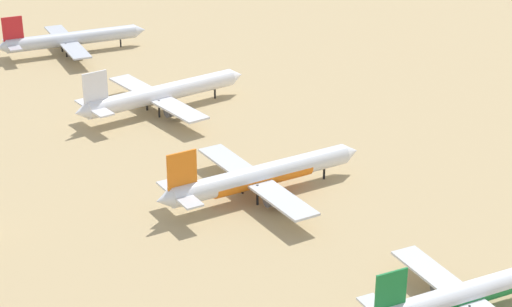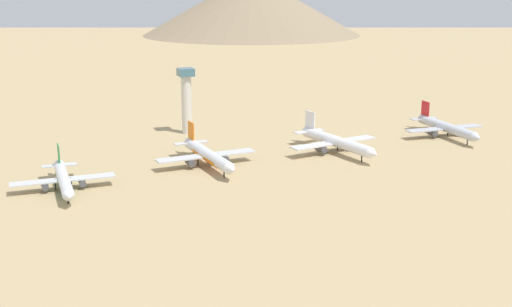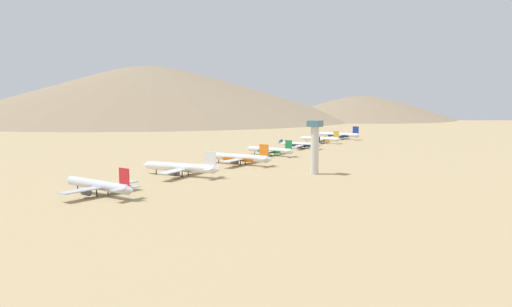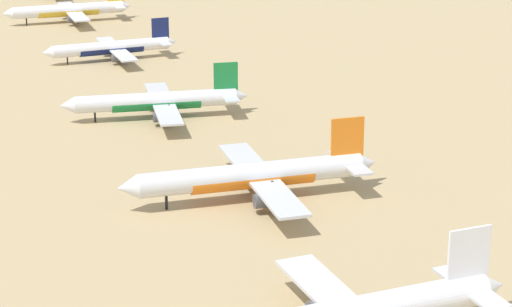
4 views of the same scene
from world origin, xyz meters
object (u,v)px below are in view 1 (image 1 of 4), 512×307
(parked_jet_5, at_px, (161,94))
(parked_jet_6, at_px, (71,39))
(parked_jet_4, at_px, (260,176))
(parked_jet_3, at_px, (470,293))

(parked_jet_5, xyz_separation_m, parked_jet_6, (-6.89, 61.62, -0.29))
(parked_jet_4, height_order, parked_jet_5, parked_jet_5)
(parked_jet_3, height_order, parked_jet_6, parked_jet_6)
(parked_jet_3, bearing_deg, parked_jet_6, 96.12)
(parked_jet_5, bearing_deg, parked_jet_4, -89.27)
(parked_jet_4, bearing_deg, parked_jet_6, 93.67)
(parked_jet_4, relative_size, parked_jet_6, 1.04)
(parked_jet_6, bearing_deg, parked_jet_4, -86.33)
(parked_jet_4, xyz_separation_m, parked_jet_6, (-7.61, 118.65, -0.11))
(parked_jet_4, distance_m, parked_jet_5, 57.03)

